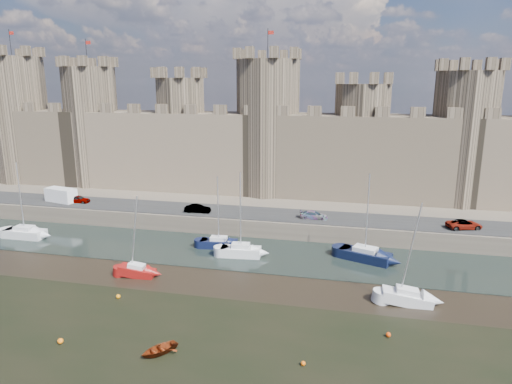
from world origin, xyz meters
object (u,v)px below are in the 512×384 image
at_px(sailboat_2, 241,250).
at_px(sailboat_3, 365,254).
at_px(car_1, 198,209).
at_px(sailboat_0, 25,233).
at_px(car_0, 78,199).
at_px(car_3, 464,224).
at_px(sailboat_4, 137,270).
at_px(sailboat_5, 407,297).
at_px(van, 61,195).
at_px(sailboat_1, 219,243).
at_px(car_2, 314,215).

height_order(sailboat_2, sailboat_3, sailboat_3).
bearing_deg(car_1, sailboat_0, 108.68).
xyz_separation_m(car_0, car_3, (58.80, -0.70, 0.01)).
distance_m(car_0, sailboat_0, 11.17).
height_order(sailboat_2, sailboat_4, sailboat_2).
xyz_separation_m(sailboat_2, sailboat_5, (19.56, -8.62, -0.10)).
height_order(sailboat_0, sailboat_2, sailboat_2).
height_order(van, sailboat_0, sailboat_0).
bearing_deg(sailboat_1, sailboat_3, -5.97).
xyz_separation_m(sailboat_0, sailboat_5, (51.58, -8.80, -0.07)).
height_order(car_0, sailboat_4, sailboat_4).
xyz_separation_m(car_1, car_3, (37.75, 0.51, 0.00)).
xyz_separation_m(car_1, sailboat_1, (5.59, -7.37, -2.37)).
distance_m(car_1, car_3, 37.75).
relative_size(van, sailboat_0, 0.49).
xyz_separation_m(car_2, sailboat_4, (-18.40, -18.89, -2.36)).
bearing_deg(sailboat_0, sailboat_1, 4.26).
bearing_deg(car_1, sailboat_2, -140.70).
xyz_separation_m(car_3, sailboat_4, (-38.66, -18.72, -2.43)).
bearing_deg(car_3, sailboat_1, 86.46).
bearing_deg(sailboat_1, sailboat_4, -126.05).
distance_m(car_1, sailboat_4, 18.40).
bearing_deg(sailboat_5, sailboat_0, 168.28).
relative_size(sailboat_1, sailboat_5, 0.92).
bearing_deg(car_1, sailboat_1, -147.01).
relative_size(car_1, sailboat_1, 0.40).
relative_size(car_2, car_3, 0.85).
relative_size(sailboat_0, sailboat_4, 1.13).
distance_m(sailboat_0, sailboat_5, 52.33).
bearing_deg(car_1, sailboat_5, -126.73).
relative_size(sailboat_2, sailboat_4, 1.14).
bearing_deg(sailboat_2, car_0, 154.76).
xyz_separation_m(car_1, sailboat_0, (-22.76, -9.60, -2.31)).
bearing_deg(sailboat_2, sailboat_3, 2.46).
distance_m(sailboat_0, sailboat_2, 32.02).
bearing_deg(van, sailboat_3, 3.33).
bearing_deg(sailboat_4, sailboat_2, 35.40).
bearing_deg(sailboat_2, sailboat_4, -145.65).
relative_size(car_3, sailboat_3, 0.42).
bearing_deg(van, sailboat_5, -6.75).
height_order(car_2, van, van).
distance_m(car_0, van, 3.11).
xyz_separation_m(car_2, sailboat_2, (-8.23, -10.44, -2.22)).
distance_m(car_1, sailboat_3, 26.03).
xyz_separation_m(car_2, sailboat_5, (11.33, -19.07, -2.31)).
bearing_deg(sailboat_4, car_0, 131.76).
bearing_deg(car_2, sailboat_0, 104.42).
bearing_deg(sailboat_0, sailboat_4, -21.77).
distance_m(car_2, van, 41.61).
bearing_deg(sailboat_3, sailboat_0, -156.82).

